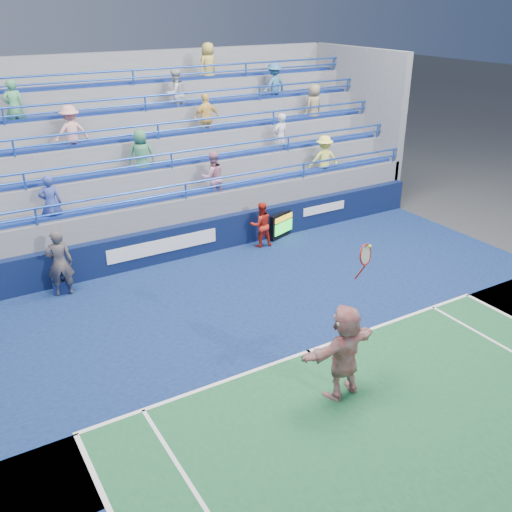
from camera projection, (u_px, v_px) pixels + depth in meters
ground at (309, 352)px, 13.41m from camera, size 120.00×120.00×0.00m
sponsor_wall at (191, 239)px, 18.27m from camera, size 18.00×0.32×1.10m
bleacher_stand at (146, 180)px, 20.80m from camera, size 18.00×5.61×6.13m
serve_speed_board at (283, 224)px, 19.75m from camera, size 1.27×0.56×0.90m
judge_chair at (60, 285)px, 16.05m from camera, size 0.47×0.47×0.73m
tennis_player at (344, 351)px, 11.58m from camera, size 1.98×0.81×3.33m
line_judge at (60, 263)px, 15.62m from camera, size 0.79×0.59×1.95m
ball_girl at (261, 225)px, 18.85m from camera, size 0.85×0.72×1.54m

